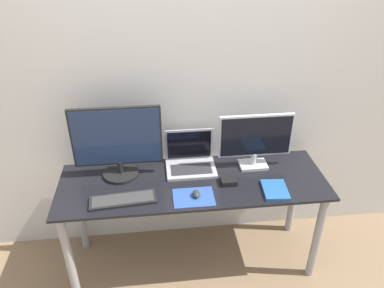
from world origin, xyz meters
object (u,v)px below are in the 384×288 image
laptop (190,159)px  power_brick (228,181)px  monitor_left (117,142)px  keyboard (123,200)px  monitor_right (255,139)px  mouse (197,194)px  book (275,190)px

laptop → power_brick: size_ratio=3.39×
monitor_left → keyboard: (0.03, -0.28, -0.24)m
monitor_right → mouse: bearing=-145.7°
monitor_right → book: 0.36m
mouse → book: mouse is taller
book → laptop: bearing=145.7°
laptop → power_brick: bearing=-44.2°
monitor_right → book: (0.07, -0.29, -0.20)m
mouse → power_brick: size_ratio=0.72×
book → power_brick: power_brick is taller
mouse → power_brick: (0.22, 0.12, -0.01)m
monitor_right → laptop: size_ratio=1.48×
monitor_left → laptop: monitor_left is taller
mouse → power_brick: 0.25m
monitor_right → book: bearing=-77.2°
laptop → mouse: 0.34m
power_brick → mouse: bearing=-151.8°
mouse → book: (0.49, -0.00, -0.01)m
keyboard → power_brick: size_ratio=4.16×
monitor_left → power_brick: bearing=-13.9°
laptop → monitor_left: bearing=-174.3°
book → keyboard: bearing=179.3°
monitor_right → power_brick: bearing=-140.2°
keyboard → book: bearing=-0.7°
monitor_right → power_brick: monitor_right is taller
monitor_right → keyboard: 0.93m
monitor_left → power_brick: monitor_left is taller
keyboard → power_brick: (0.66, 0.11, 0.01)m
laptop → keyboard: laptop is taller
book → power_brick: size_ratio=2.14×
mouse → power_brick: mouse is taller
monitor_right → mouse: (-0.42, -0.29, -0.19)m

